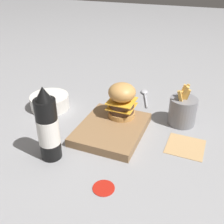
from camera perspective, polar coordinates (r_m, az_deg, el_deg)
ground_plane at (r=0.88m, az=3.48°, el=-5.27°), size 6.00×6.00×0.00m
serving_board at (r=0.89m, az=0.00°, el=-3.57°), size 0.26×0.21×0.03m
burger at (r=0.90m, az=2.15°, el=2.62°), size 0.09×0.09×0.12m
ketchup_bottle at (r=0.76m, az=-13.77°, el=-3.35°), size 0.06×0.06×0.23m
fries_basket at (r=0.95m, az=15.08°, el=0.35°), size 0.10×0.10×0.15m
side_bowl at (r=1.06m, az=-13.40°, el=2.24°), size 0.15×0.15×0.05m
spoon at (r=1.15m, az=7.15°, el=3.92°), size 0.16×0.07×0.01m
ketchup_puddle at (r=0.70m, az=-1.83°, el=-16.17°), size 0.06×0.06×0.00m
parchment_square at (r=0.86m, az=15.68°, el=-7.19°), size 0.12×0.12×0.00m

